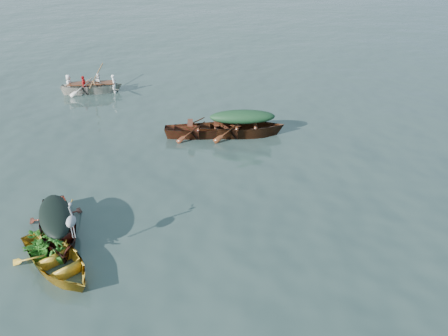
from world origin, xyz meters
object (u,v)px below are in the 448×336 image
Objects in this scene: green_tarp_boat at (242,136)px; rowed_boat at (93,93)px; yellow_dinghy at (58,269)px; open_wooden_boat at (204,136)px; heron at (72,227)px; dark_covered_boat at (60,236)px.

green_tarp_boat reaches higher than rowed_boat.
open_wooden_boat is at bearing 22.98° from yellow_dinghy.
dark_covered_boat is at bearing 86.75° from heron.
open_wooden_boat is at bearing 90.00° from green_tarp_boat.
dark_covered_boat is at bearing 139.71° from green_tarp_boat.
heron is (-4.58, -7.14, 0.92)m from green_tarp_boat.
yellow_dinghy is 1.07m from heron.
green_tarp_boat is at bearing 14.77° from heron.
open_wooden_boat is (3.78, 6.26, 0.00)m from dark_covered_boat.
heron is at bearing 147.20° from green_tarp_boat.
yellow_dinghy is at bearing -174.81° from heron.
yellow_dinghy is 1.32m from dark_covered_boat.
green_tarp_boat is at bearing -133.62° from rowed_boat.
green_tarp_boat is 8.93m from rowed_boat.
rowed_boat is 12.87m from heron.
rowed_boat is at bearing 52.18° from green_tarp_boat.
green_tarp_boat is 1.52m from open_wooden_boat.
heron reaches higher than green_tarp_boat.
yellow_dinghy is 0.73× the size of green_tarp_boat.
green_tarp_boat reaches higher than yellow_dinghy.
yellow_dinghy is 13.18m from rowed_boat.
open_wooden_boat is 7.78m from rowed_boat.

